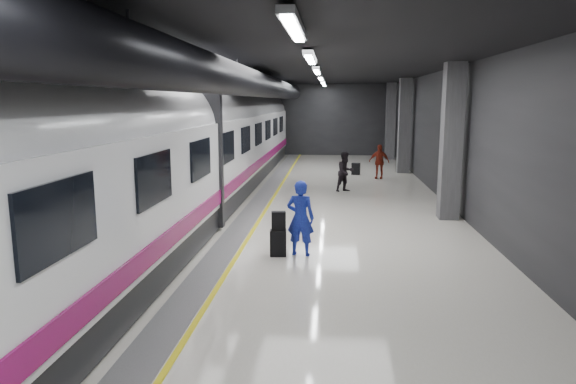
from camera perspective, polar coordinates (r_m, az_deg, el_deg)
name	(u,v)px	position (r m, az deg, el deg)	size (l,w,h in m)	color
ground	(288,232)	(13.63, 0.01, -4.44)	(40.00, 40.00, 0.00)	silver
platform_hall	(281,97)	(14.17, -0.82, 10.56)	(10.02, 40.02, 4.51)	black
train	(165,153)	(13.92, -13.46, 4.25)	(3.05, 38.00, 4.05)	black
traveler_main	(300,218)	(11.42, 1.39, -2.91)	(0.62, 0.41, 1.70)	#183DBA
suitcase_main	(278,243)	(11.48, -1.10, -5.69)	(0.36, 0.23, 0.59)	black
shoulder_bag	(279,221)	(11.36, -1.06, -3.22)	(0.31, 0.17, 0.42)	black
traveler_far_a	(345,172)	(19.65, 6.40, 2.25)	(0.75, 0.58, 1.53)	black
traveler_far_b	(379,162)	(23.27, 10.09, 3.35)	(0.90, 0.37, 1.53)	maroon
suitcase_far	(356,169)	(24.40, 7.55, 2.57)	(0.38, 0.24, 0.55)	black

